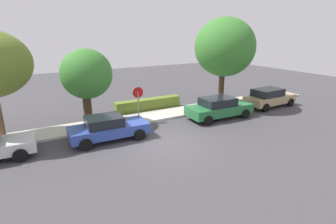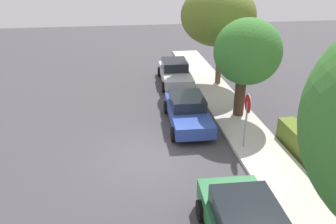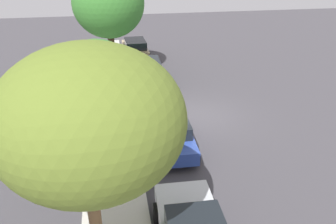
# 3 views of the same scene
# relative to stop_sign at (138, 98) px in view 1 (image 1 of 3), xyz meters

# --- Properties ---
(ground_plane) EXTENTS (60.00, 60.00, 0.00)m
(ground_plane) POSITION_rel_stop_sign_xyz_m (-0.02, -3.87, -1.66)
(ground_plane) COLOR #423F44
(sidewalk_curb) EXTENTS (32.00, 2.09, 0.14)m
(sidewalk_curb) POSITION_rel_stop_sign_xyz_m (-0.02, 0.61, -1.59)
(sidewalk_curb) COLOR beige
(sidewalk_curb) RESTS_ON ground_plane
(stop_sign) EXTENTS (0.76, 0.08, 2.42)m
(stop_sign) POSITION_rel_stop_sign_xyz_m (0.00, 0.00, 0.00)
(stop_sign) COLOR gray
(stop_sign) RESTS_ON ground_plane
(parked_car_blue) EXTENTS (4.29, 2.02, 1.38)m
(parked_car_blue) POSITION_rel_stop_sign_xyz_m (-2.59, -1.81, -0.96)
(parked_car_blue) COLOR #2D479E
(parked_car_blue) RESTS_ON ground_plane
(parked_car_green) EXTENTS (4.66, 2.16, 1.47)m
(parked_car_green) POSITION_rel_stop_sign_xyz_m (5.22, -1.79, -0.91)
(parked_car_green) COLOR #236B38
(parked_car_green) RESTS_ON ground_plane
(parked_car_tan) EXTENTS (4.37, 2.04, 1.47)m
(parked_car_tan) POSITION_rel_stop_sign_xyz_m (10.58, -1.49, -0.90)
(parked_car_tan) COLOR tan
(parked_car_tan) RESTS_ON ground_plane
(street_tree_near_corner) EXTENTS (4.51, 4.51, 6.81)m
(street_tree_near_corner) POSITION_rel_stop_sign_xyz_m (7.24, 0.30, 2.96)
(street_tree_near_corner) COLOR #422D1E
(street_tree_near_corner) RESTS_ON ground_plane
(street_tree_far) EXTENTS (3.07, 3.07, 4.82)m
(street_tree_far) POSITION_rel_stop_sign_xyz_m (-2.90, 0.94, 1.61)
(street_tree_far) COLOR #422D1E
(street_tree_far) RESTS_ON ground_plane
(front_yard_hedge) EXTENTS (5.16, 0.74, 0.92)m
(front_yard_hedge) POSITION_rel_stop_sign_xyz_m (1.71, 2.18, -1.20)
(front_yard_hedge) COLOR olive
(front_yard_hedge) RESTS_ON ground_plane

